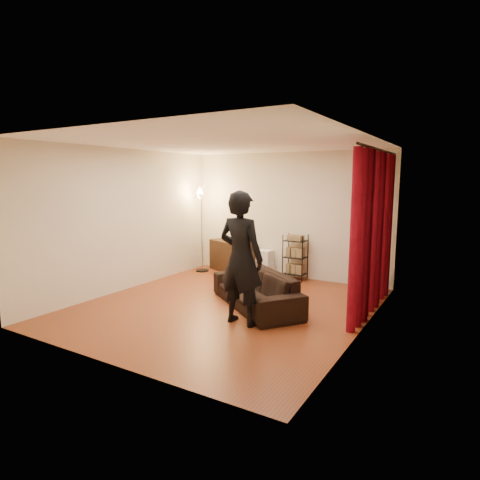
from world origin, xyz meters
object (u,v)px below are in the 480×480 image
Objects in this scene: person at (241,258)px; wire_shelf at (295,257)px; media_cabinet at (232,257)px; sofa at (256,289)px; storage_boxes at (265,263)px; floor_lamp at (202,229)px.

person reaches higher than wire_shelf.
person is at bearing -31.91° from media_cabinet.
person reaches higher than sofa.
media_cabinet is at bearing 161.84° from wire_shelf.
person reaches higher than storage_boxes.
sofa is at bearing -73.35° from person.
floor_lamp is (-1.44, -0.39, 0.71)m from storage_boxes.
wire_shelf is 2.26m from floor_lamp.
storage_boxes is (-0.90, 2.08, -0.01)m from sofa.
floor_lamp is (-2.34, 1.69, 0.69)m from sofa.
floor_lamp is at bearing -130.01° from media_cabinet.
sofa is at bearing -25.42° from media_cabinet.
sofa is 2.63m from media_cabinet.
wire_shelf reaches higher than media_cabinet.
storage_boxes is at bearing 157.31° from wire_shelf.
wire_shelf is 0.49× the size of floor_lamp.
sofa is at bearing -105.56° from wire_shelf.
person is 3.44m from media_cabinet.
wire_shelf is (-0.16, 2.04, 0.19)m from sofa.
media_cabinet is 0.82m from storage_boxes.
sofa is at bearing -35.84° from floor_lamp.
wire_shelf is (1.56, 0.05, 0.13)m from media_cabinet.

